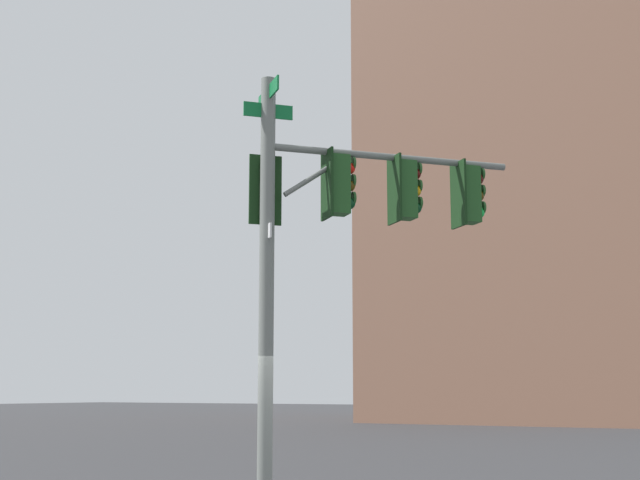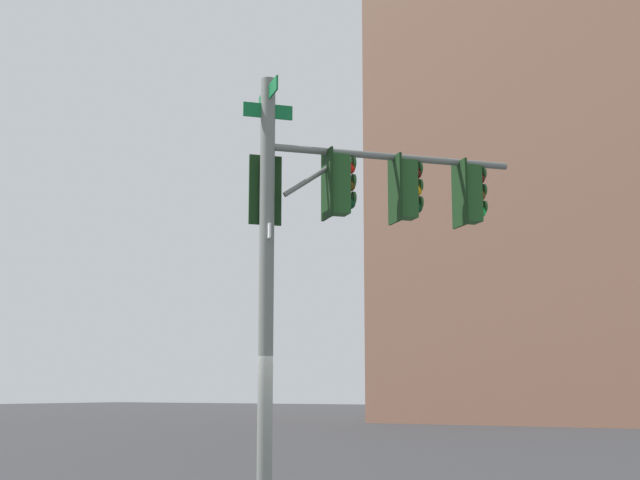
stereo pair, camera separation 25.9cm
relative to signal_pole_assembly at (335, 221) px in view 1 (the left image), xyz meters
name	(u,v)px [view 1 (the left image)]	position (x,y,z in m)	size (l,w,h in m)	color
signal_pole_assembly	(335,221)	(0.00, 0.00, 0.00)	(3.45, 3.73, 7.06)	slate
building_brick_nearside	(531,45)	(10.08, -45.51, 20.76)	(18.31, 18.44, 51.00)	#845B47
building_brick_midblock	(552,92)	(9.72, -49.01, 18.34)	(18.44, 18.78, 46.17)	brown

